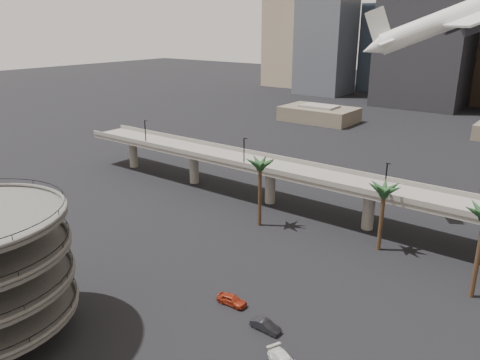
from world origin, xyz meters
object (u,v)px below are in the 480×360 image
Objects in this scene: overpass at (317,180)px; car_b at (266,326)px; car_a at (232,300)px; airborne_jet at (465,14)px.

overpass reaches higher than car_b.
overpass is 36.26m from car_a.
airborne_jet is 7.60× the size of car_a.
car_a is 1.06× the size of car_b.
airborne_jet is at bearing 37.56° from overpass.
overpass is at bearing 20.27° from car_b.
car_b is at bearing -126.28° from airborne_jet.
overpass is 29.99× the size of car_a.
overpass is at bearing -171.91° from airborne_jet.
airborne_jet reaches higher than car_a.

